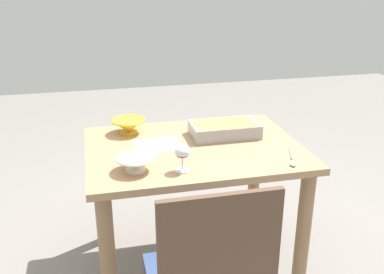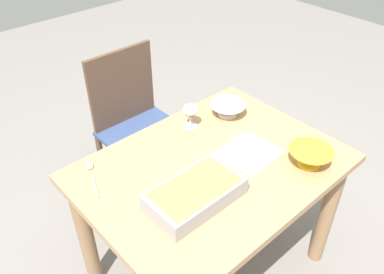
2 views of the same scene
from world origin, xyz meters
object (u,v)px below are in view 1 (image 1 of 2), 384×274
(wine_glass, at_px, (182,153))
(serving_spoon, at_px, (293,161))
(mixing_bowl, at_px, (136,163))
(small_bowl, at_px, (128,125))
(napkin, at_px, (158,145))
(dining_table, at_px, (194,169))
(casserole_dish, at_px, (224,129))

(wine_glass, relative_size, serving_spoon, 0.59)
(mixing_bowl, bearing_deg, small_bowl, -91.83)
(napkin, bearing_deg, dining_table, 164.56)
(dining_table, distance_m, casserole_dish, 0.28)
(casserole_dish, xyz_separation_m, mixing_bowl, (0.52, 0.33, -0.00))
(napkin, bearing_deg, mixing_bowl, 62.13)
(dining_table, relative_size, wine_glass, 8.81)
(casserole_dish, bearing_deg, napkin, 8.55)
(wine_glass, bearing_deg, dining_table, -113.38)
(mixing_bowl, bearing_deg, casserole_dish, -147.66)
(napkin, bearing_deg, serving_spoon, 149.36)
(small_bowl, height_order, serving_spoon, small_bowl)
(small_bowl, distance_m, napkin, 0.26)
(dining_table, distance_m, napkin, 0.23)
(mixing_bowl, distance_m, small_bowl, 0.50)
(wine_glass, bearing_deg, casserole_dish, -129.70)
(mixing_bowl, distance_m, napkin, 0.31)
(wine_glass, distance_m, napkin, 0.34)
(wine_glass, height_order, casserole_dish, wine_glass)
(dining_table, height_order, wine_glass, wine_glass)
(casserole_dish, xyz_separation_m, napkin, (0.38, 0.06, -0.04))
(casserole_dish, distance_m, mixing_bowl, 0.62)
(wine_glass, bearing_deg, napkin, -79.28)
(small_bowl, relative_size, napkin, 0.79)
(dining_table, distance_m, wine_glass, 0.37)
(dining_table, height_order, mixing_bowl, mixing_bowl)
(small_bowl, bearing_deg, dining_table, 138.74)
(small_bowl, relative_size, serving_spoon, 0.88)
(small_bowl, bearing_deg, wine_glass, 109.24)
(dining_table, xyz_separation_m, mixing_bowl, (0.32, 0.22, 0.17))
(serving_spoon, bearing_deg, mixing_bowl, -5.91)
(dining_table, height_order, small_bowl, small_bowl)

